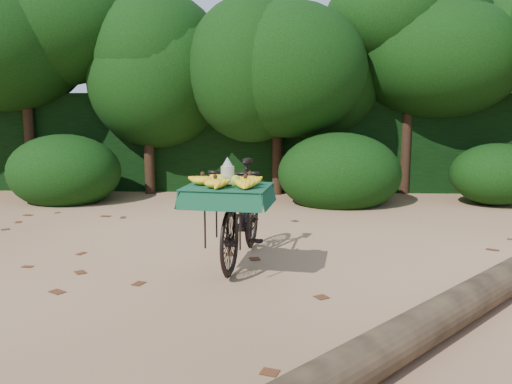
{
  "coord_description": "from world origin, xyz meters",
  "views": [
    {
      "loc": [
        0.52,
        -4.38,
        1.61
      ],
      "look_at": [
        0.3,
        0.83,
        0.76
      ],
      "focal_mm": 38.0,
      "sensor_mm": 36.0,
      "label": 1
    }
  ],
  "objects": [
    {
      "name": "ground",
      "position": [
        0.0,
        0.0,
        0.0
      ],
      "size": [
        80.0,
        80.0,
        0.0
      ],
      "primitive_type": "plane",
      "color": "tan",
      "rests_on": "ground"
    },
    {
      "name": "vendor_bicycle",
      "position": [
        0.14,
        0.98,
        0.54
      ],
      "size": [
        0.87,
        1.85,
        1.05
      ],
      "rotation": [
        0.0,
        0.0,
        -0.14
      ],
      "color": "black",
      "rests_on": "ground"
    },
    {
      "name": "fallen_log",
      "position": [
        1.82,
        -0.57,
        0.14
      ],
      "size": [
        2.84,
        3.03,
        0.28
      ],
      "primitive_type": "cylinder",
      "rotation": [
        1.57,
        0.0,
        -0.75
      ],
      "color": "brown",
      "rests_on": "ground"
    },
    {
      "name": "hedge_backdrop",
      "position": [
        0.0,
        6.3,
        0.9
      ],
      "size": [
        26.0,
        1.8,
        1.8
      ],
      "primitive_type": "cube",
      "color": "black",
      "rests_on": "ground"
    },
    {
      "name": "tree_row",
      "position": [
        -0.65,
        5.5,
        2.0
      ],
      "size": [
        14.5,
        2.0,
        4.0
      ],
      "primitive_type": null,
      "color": "black",
      "rests_on": "ground"
    },
    {
      "name": "bush_clumps",
      "position": [
        0.5,
        4.3,
        0.45
      ],
      "size": [
        8.8,
        1.7,
        0.9
      ],
      "primitive_type": null,
      "color": "black",
      "rests_on": "ground"
    },
    {
      "name": "leaf_litter",
      "position": [
        0.0,
        0.65,
        0.01
      ],
      "size": [
        7.0,
        7.3,
        0.01
      ],
      "primitive_type": null,
      "color": "#532A16",
      "rests_on": "ground"
    }
  ]
}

